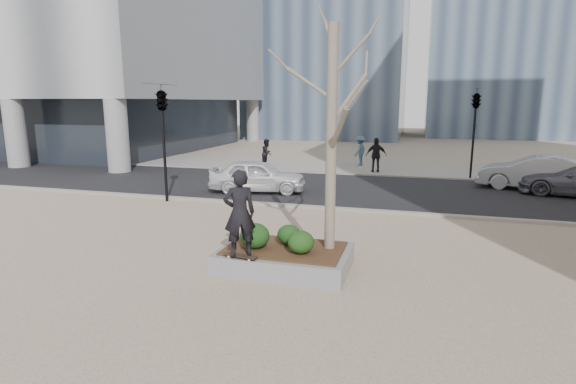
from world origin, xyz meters
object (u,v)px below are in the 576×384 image
(skateboard, at_px, (241,257))
(skateboarder, at_px, (240,213))
(planter, at_px, (285,258))
(police_car, at_px, (258,176))

(skateboard, bearing_deg, skateboarder, -171.13)
(planter, height_order, skateboard, skateboard)
(planter, bearing_deg, police_car, 113.98)
(planter, xyz_separation_m, police_car, (-3.68, 8.27, 0.49))
(planter, height_order, police_car, police_car)
(planter, relative_size, skateboarder, 1.57)
(skateboard, relative_size, police_car, 0.19)
(planter, height_order, skateboarder, skateboarder)
(planter, distance_m, skateboarder, 1.71)
(skateboard, bearing_deg, police_car, 116.60)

